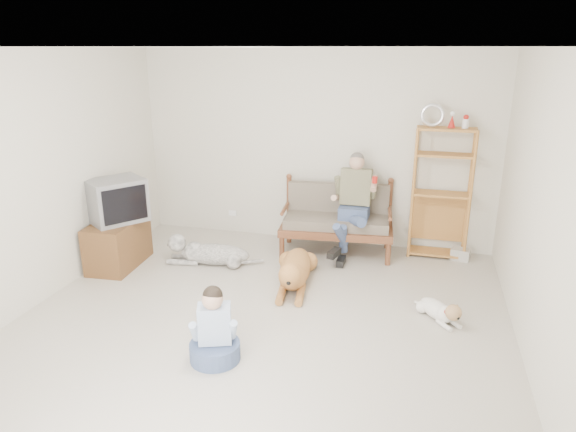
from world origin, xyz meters
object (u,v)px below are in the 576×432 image
(tv_stand, at_px, (118,243))
(golden_retriever, at_px, (294,270))
(etagere, at_px, (441,192))
(loveseat, at_px, (337,218))

(tv_stand, xyz_separation_m, golden_retriever, (2.34, 0.02, -0.12))
(tv_stand, relative_size, golden_retriever, 0.63)
(etagere, xyz_separation_m, golden_retriever, (-1.63, -1.37, -0.71))
(etagere, distance_m, tv_stand, 4.25)
(loveseat, height_order, tv_stand, loveseat)
(etagere, bearing_deg, golden_retriever, -140.07)
(etagere, height_order, golden_retriever, etagere)
(etagere, relative_size, golden_retriever, 1.38)
(loveseat, distance_m, golden_retriever, 1.25)
(tv_stand, bearing_deg, golden_retriever, -3.29)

